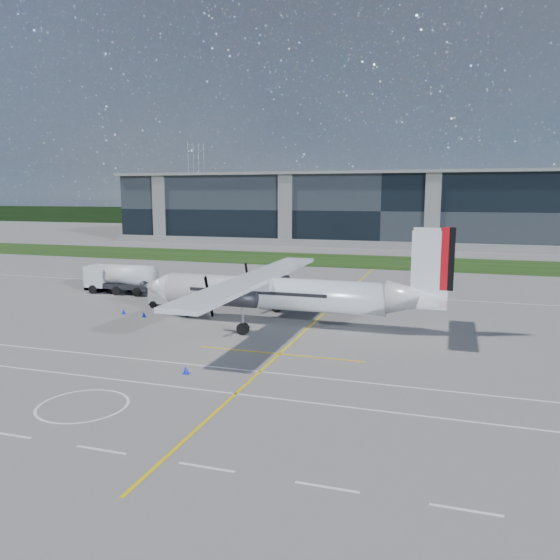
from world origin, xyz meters
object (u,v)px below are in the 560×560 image
object	(u,v)px
fuel_tanker_truck	(117,279)
safety_cone_fwd	(124,311)
safety_cone_portwing	(186,370)
baggage_tug	(167,297)
ground_crew_person	(200,304)
turboprop_aircraft	(284,275)
safety_cone_stbdwing	(304,292)
pylon_west	(196,183)
safety_cone_nose_port	(144,314)
safety_cone_nose_stbd	(161,308)

from	to	relation	value
fuel_tanker_truck	safety_cone_fwd	distance (m)	11.59
fuel_tanker_truck	safety_cone_portwing	xyz separation A→B (m)	(20.26, -22.68, -1.36)
fuel_tanker_truck	baggage_tug	xyz separation A→B (m)	(9.15, -5.10, -0.59)
ground_crew_person	safety_cone_fwd	size ratio (longest dim) A/B	4.29
ground_crew_person	turboprop_aircraft	bearing A→B (deg)	-100.48
ground_crew_person	safety_cone_stbdwing	xyz separation A→B (m)	(6.22, 13.14, -0.82)
turboprop_aircraft	safety_cone_stbdwing	xyz separation A→B (m)	(-2.05, 14.10, -3.99)
pylon_west	safety_cone_nose_port	world-z (taller)	pylon_west
fuel_tanker_truck	safety_cone_nose_stbd	distance (m)	11.57
safety_cone_portwing	fuel_tanker_truck	bearing A→B (deg)	131.78
baggage_tug	safety_cone_fwd	distance (m)	4.74
safety_cone_portwing	safety_cone_stbdwing	world-z (taller)	same
pylon_west	ground_crew_person	distance (m)	164.09
safety_cone_nose_stbd	safety_cone_stbdwing	size ratio (longest dim) A/B	1.00
turboprop_aircraft	ground_crew_person	xyz separation A→B (m)	(-8.28, 0.96, -3.17)
pylon_west	safety_cone_stbdwing	xyz separation A→B (m)	(78.63, -133.45, -14.75)
fuel_tanker_truck	turboprop_aircraft	bearing A→B (deg)	-20.94
turboprop_aircraft	safety_cone_nose_port	xyz separation A→B (m)	(-12.84, -1.21, -3.99)
baggage_tug	safety_cone_nose_port	distance (m)	4.66
ground_crew_person	safety_cone_nose_stbd	bearing A→B (deg)	75.52
pylon_west	safety_cone_fwd	world-z (taller)	pylon_west
pylon_west	baggage_tug	xyz separation A→B (m)	(67.65, -144.16, -13.98)
pylon_west	safety_cone_nose_port	bearing A→B (deg)	-65.48
turboprop_aircraft	safety_cone_stbdwing	size ratio (longest dim) A/B	56.54
safety_cone_nose_port	safety_cone_fwd	bearing A→B (deg)	168.51
safety_cone_nose_stbd	safety_cone_nose_port	xyz separation A→B (m)	(-0.01, -3.02, 0.00)
turboprop_aircraft	safety_cone_portwing	distance (m)	14.86
turboprop_aircraft	safety_cone_portwing	bearing A→B (deg)	-97.71
safety_cone_stbdwing	safety_cone_nose_port	distance (m)	18.73
turboprop_aircraft	safety_cone_stbdwing	distance (m)	14.80
ground_crew_person	safety_cone_fwd	xyz separation A→B (m)	(-6.99, -1.68, -0.82)
safety_cone_stbdwing	safety_cone_nose_port	world-z (taller)	same
safety_cone_nose_stbd	safety_cone_fwd	xyz separation A→B (m)	(-2.44, -2.53, 0.00)
baggage_tug	safety_cone_nose_port	world-z (taller)	baggage_tug
turboprop_aircraft	safety_cone_nose_stbd	distance (m)	13.56
baggage_tug	safety_cone_nose_stbd	world-z (taller)	baggage_tug
safety_cone_stbdwing	safety_cone_portwing	bearing A→B (deg)	-89.73
safety_cone_stbdwing	safety_cone_fwd	bearing A→B (deg)	-131.74
ground_crew_person	safety_cone_portwing	bearing A→B (deg)	-161.08
fuel_tanker_truck	baggage_tug	size ratio (longest dim) A/B	2.52
ground_crew_person	safety_cone_stbdwing	distance (m)	14.56
pylon_west	safety_cone_portwing	distance (m)	180.50
baggage_tug	safety_cone_stbdwing	distance (m)	15.36
safety_cone_portwing	safety_cone_fwd	xyz separation A→B (m)	(-13.35, 13.47, 0.00)
safety_cone_stbdwing	safety_cone_nose_port	size ratio (longest dim) A/B	1.00
fuel_tanker_truck	safety_cone_stbdwing	size ratio (longest dim) A/B	17.19
baggage_tug	safety_cone_portwing	world-z (taller)	baggage_tug
safety_cone_portwing	safety_cone_stbdwing	xyz separation A→B (m)	(-0.13, 28.29, 0.00)
pylon_west	turboprop_aircraft	size ratio (longest dim) A/B	1.06
turboprop_aircraft	safety_cone_portwing	xyz separation A→B (m)	(-1.92, -14.19, -3.99)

